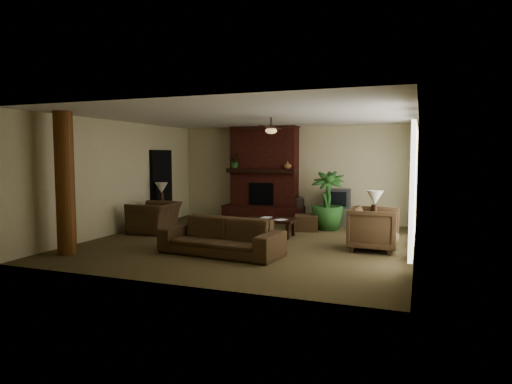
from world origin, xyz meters
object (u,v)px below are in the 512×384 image
at_px(ottoman, 306,223).
at_px(coffee_table, 271,221).
at_px(floor_plant, 327,213).
at_px(sofa, 221,230).
at_px(side_table_left, 162,216).
at_px(lamp_left, 161,190).
at_px(log_column, 65,183).
at_px(tv_stand, 337,216).
at_px(armchair_right, 374,227).
at_px(lamp_right, 375,200).
at_px(armchair_left, 154,212).
at_px(floor_vase, 298,208).
at_px(side_table_right, 376,234).

bearing_deg(ottoman, coffee_table, -118.83).
bearing_deg(floor_plant, sofa, -110.74).
height_order(side_table_left, lamp_left, lamp_left).
relative_size(log_column, tv_stand, 3.29).
bearing_deg(armchair_right, lamp_right, 4.83).
relative_size(armchair_left, coffee_table, 0.97).
height_order(sofa, floor_plant, sofa).
relative_size(armchair_left, floor_vase, 1.51).
bearing_deg(side_table_right, sofa, -146.35).
xyz_separation_m(log_column, sofa, (2.87, 1.03, -0.93)).
relative_size(armchair_right, coffee_table, 0.82).
height_order(coffee_table, floor_vase, floor_vase).
bearing_deg(lamp_right, lamp_left, 171.47).
distance_m(armchair_right, tv_stand, 3.29).
distance_m(coffee_table, side_table_left, 3.40).
xyz_separation_m(log_column, floor_vase, (3.23, 5.55, -0.97)).
relative_size(armchair_left, tv_stand, 1.37).
distance_m(side_table_left, side_table_right, 5.93).
bearing_deg(floor_plant, floor_vase, 139.27).
height_order(log_column, ottoman, log_column).
height_order(ottoman, side_table_left, side_table_left).
distance_m(sofa, ottoman, 3.44).
relative_size(sofa, floor_plant, 1.58).
relative_size(coffee_table, lamp_left, 1.85).
relative_size(armchair_left, lamp_left, 1.79).
bearing_deg(floor_vase, sofa, -94.52).
height_order(armchair_right, tv_stand, armchair_right).
bearing_deg(armchair_left, floor_vase, 128.94).
bearing_deg(side_table_left, log_column, -86.95).
xyz_separation_m(ottoman, lamp_left, (-3.97, -0.60, 0.80)).
height_order(lamp_left, lamp_right, same).
bearing_deg(lamp_right, coffee_table, 171.70).
height_order(log_column, floor_vase, log_column).
xyz_separation_m(lamp_left, lamp_right, (5.82, -0.87, 0.00)).
height_order(armchair_left, floor_vase, armchair_left).
bearing_deg(lamp_left, log_column, -86.94).
xyz_separation_m(tv_stand, floor_plant, (-0.11, -0.81, 0.18)).
xyz_separation_m(ottoman, side_table_left, (-3.97, -0.59, 0.08)).
relative_size(log_column, floor_vase, 3.64).
bearing_deg(lamp_right, side_table_right, 26.40).
xyz_separation_m(log_column, coffee_table, (3.16, 3.23, -1.03)).
distance_m(log_column, tv_stand, 7.09).
bearing_deg(floor_vase, armchair_right, -51.79).
xyz_separation_m(log_column, armchair_right, (5.66, 2.47, -0.91)).
distance_m(lamp_left, side_table_right, 5.97).
xyz_separation_m(sofa, armchair_left, (-2.63, 1.68, 0.03)).
bearing_deg(tv_stand, floor_plant, -96.69).
xyz_separation_m(floor_plant, side_table_left, (-4.45, -0.91, -0.15)).
bearing_deg(side_table_left, armchair_left, -67.13).
height_order(sofa, ottoman, sofa).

